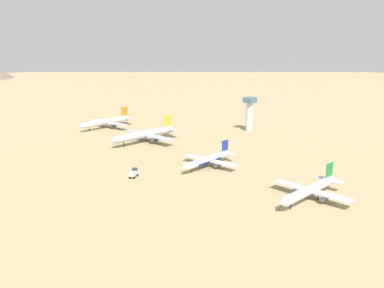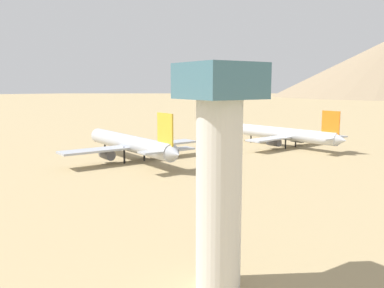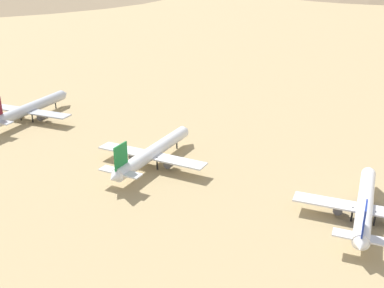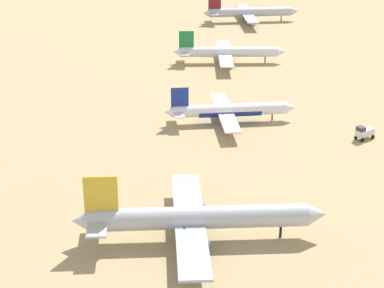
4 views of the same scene
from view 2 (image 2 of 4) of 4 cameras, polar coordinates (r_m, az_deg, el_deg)
The scene contains 3 objects.
parked_jet_0 at distance 145.15m, azimuth 12.96°, elevation 1.34°, with size 46.91×38.24×13.53m.
parked_jet_1 at distance 117.41m, azimuth -8.67°, elevation 0.05°, with size 51.15×41.51×14.76m.
control_tower at distance 42.28m, azimuth 3.81°, elevation -2.82°, with size 7.20×7.20×23.86m.
Camera 2 is at (-112.73, -11.96, 21.70)m, focal length 38.08 mm.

